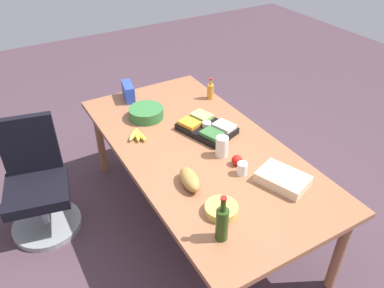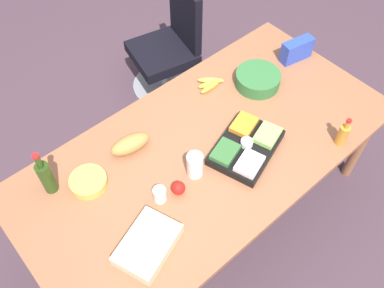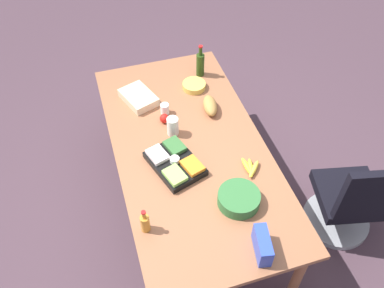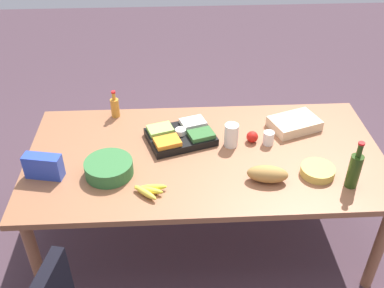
{
  "view_description": "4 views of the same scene",
  "coord_description": "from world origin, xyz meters",
  "px_view_note": "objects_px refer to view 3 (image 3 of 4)",
  "views": [
    {
      "loc": [
        1.99,
        -1.22,
        2.42
      ],
      "look_at": [
        0.0,
        -0.07,
        0.81
      ],
      "focal_mm": 35.67,
      "sensor_mm": 36.0,
      "label": 1
    },
    {
      "loc": [
        1.01,
        1.02,
        2.7
      ],
      "look_at": [
        0.1,
        -0.02,
        0.86
      ],
      "focal_mm": 38.98,
      "sensor_mm": 36.0,
      "label": 2
    },
    {
      "loc": [
        -1.99,
        0.59,
        3.07
      ],
      "look_at": [
        -0.04,
        -0.01,
        0.83
      ],
      "focal_mm": 38.05,
      "sensor_mm": 36.0,
      "label": 3
    },
    {
      "loc": [
        -0.21,
        -2.25,
        2.48
      ],
      "look_at": [
        -0.08,
        0.08,
        0.78
      ],
      "focal_mm": 41.76,
      "sensor_mm": 36.0,
      "label": 4
    }
  ],
  "objects_px": {
    "wine_bottle": "(200,64)",
    "apple_red": "(164,118)",
    "veggie_tray": "(175,163)",
    "mayo_jar": "(173,126)",
    "chip_bowl": "(194,86)",
    "salad_bowl": "(239,199)",
    "bread_loaf": "(210,106)",
    "banana_bunch": "(250,168)",
    "sheet_cake": "(139,97)",
    "dressing_bottle": "(145,223)",
    "paper_cup": "(165,109)",
    "chip_bag_blue": "(262,245)",
    "conference_table": "(190,152)",
    "office_chair": "(348,203)"
  },
  "relations": [
    {
      "from": "office_chair",
      "to": "banana_bunch",
      "type": "xyz_separation_m",
      "value": [
        0.26,
        0.78,
        0.43
      ]
    },
    {
      "from": "wine_bottle",
      "to": "mayo_jar",
      "type": "xyz_separation_m",
      "value": [
        -0.64,
        0.43,
        -0.04
      ]
    },
    {
      "from": "veggie_tray",
      "to": "dressing_bottle",
      "type": "relative_size",
      "value": 2.44
    },
    {
      "from": "veggie_tray",
      "to": "mayo_jar",
      "type": "xyz_separation_m",
      "value": [
        0.32,
        -0.07,
        0.04
      ]
    },
    {
      "from": "wine_bottle",
      "to": "chip_bowl",
      "type": "distance_m",
      "value": 0.22
    },
    {
      "from": "wine_bottle",
      "to": "mayo_jar",
      "type": "distance_m",
      "value": 0.78
    },
    {
      "from": "conference_table",
      "to": "wine_bottle",
      "type": "height_order",
      "value": "wine_bottle"
    },
    {
      "from": "veggie_tray",
      "to": "office_chair",
      "type": "bearing_deg",
      "value": -109.58
    },
    {
      "from": "mayo_jar",
      "to": "dressing_bottle",
      "type": "distance_m",
      "value": 0.87
    },
    {
      "from": "sheet_cake",
      "to": "bread_loaf",
      "type": "relative_size",
      "value": 1.33
    },
    {
      "from": "office_chair",
      "to": "banana_bunch",
      "type": "bearing_deg",
      "value": 71.45
    },
    {
      "from": "conference_table",
      "to": "sheet_cake",
      "type": "relative_size",
      "value": 7.04
    },
    {
      "from": "veggie_tray",
      "to": "apple_red",
      "type": "relative_size",
      "value": 6.47
    },
    {
      "from": "conference_table",
      "to": "dressing_bottle",
      "type": "height_order",
      "value": "dressing_bottle"
    },
    {
      "from": "salad_bowl",
      "to": "bread_loaf",
      "type": "relative_size",
      "value": 1.2
    },
    {
      "from": "dressing_bottle",
      "to": "mayo_jar",
      "type": "bearing_deg",
      "value": -26.88
    },
    {
      "from": "conference_table",
      "to": "veggie_tray",
      "type": "xyz_separation_m",
      "value": [
        -0.15,
        0.16,
        0.1
      ]
    },
    {
      "from": "veggie_tray",
      "to": "chip_bowl",
      "type": "bearing_deg",
      "value": -26.27
    },
    {
      "from": "chip_bowl",
      "to": "apple_red",
      "type": "distance_m",
      "value": 0.49
    },
    {
      "from": "veggie_tray",
      "to": "mayo_jar",
      "type": "height_order",
      "value": "mayo_jar"
    },
    {
      "from": "paper_cup",
      "to": "dressing_bottle",
      "type": "distance_m",
      "value": 1.1
    },
    {
      "from": "office_chair",
      "to": "salad_bowl",
      "type": "distance_m",
      "value": 1.07
    },
    {
      "from": "banana_bunch",
      "to": "mayo_jar",
      "type": "bearing_deg",
      "value": 40.02
    },
    {
      "from": "wine_bottle",
      "to": "apple_red",
      "type": "xyz_separation_m",
      "value": [
        -0.5,
        0.46,
        -0.08
      ]
    },
    {
      "from": "bread_loaf",
      "to": "office_chair",
      "type": "bearing_deg",
      "value": -138.01
    },
    {
      "from": "apple_red",
      "to": "bread_loaf",
      "type": "height_order",
      "value": "bread_loaf"
    },
    {
      "from": "office_chair",
      "to": "dressing_bottle",
      "type": "xyz_separation_m",
      "value": [
        0.01,
        1.62,
        0.48
      ]
    },
    {
      "from": "mayo_jar",
      "to": "dressing_bottle",
      "type": "xyz_separation_m",
      "value": [
        -0.78,
        0.39,
        -0.0
      ]
    },
    {
      "from": "conference_table",
      "to": "sheet_cake",
      "type": "bearing_deg",
      "value": 22.4
    },
    {
      "from": "paper_cup",
      "to": "banana_bunch",
      "type": "bearing_deg",
      "value": -150.14
    },
    {
      "from": "sheet_cake",
      "to": "mayo_jar",
      "type": "bearing_deg",
      "value": -158.95
    },
    {
      "from": "office_chair",
      "to": "paper_cup",
      "type": "bearing_deg",
      "value": 49.91
    },
    {
      "from": "conference_table",
      "to": "bread_loaf",
      "type": "xyz_separation_m",
      "value": [
        0.34,
        -0.28,
        0.12
      ]
    },
    {
      "from": "conference_table",
      "to": "salad_bowl",
      "type": "relative_size",
      "value": 7.84
    },
    {
      "from": "wine_bottle",
      "to": "sheet_cake",
      "type": "bearing_deg",
      "value": 106.98
    },
    {
      "from": "veggie_tray",
      "to": "paper_cup",
      "type": "distance_m",
      "value": 0.57
    },
    {
      "from": "chip_bowl",
      "to": "chip_bag_blue",
      "type": "relative_size",
      "value": 0.92
    },
    {
      "from": "banana_bunch",
      "to": "bread_loaf",
      "type": "height_order",
      "value": "bread_loaf"
    },
    {
      "from": "conference_table",
      "to": "chip_bowl",
      "type": "height_order",
      "value": "chip_bowl"
    },
    {
      "from": "office_chair",
      "to": "mayo_jar",
      "type": "relative_size",
      "value": 6.1
    },
    {
      "from": "banana_bunch",
      "to": "sheet_cake",
      "type": "distance_m",
      "value": 1.16
    },
    {
      "from": "wine_bottle",
      "to": "veggie_tray",
      "type": "distance_m",
      "value": 1.09
    },
    {
      "from": "office_chair",
      "to": "dressing_bottle",
      "type": "bearing_deg",
      "value": 89.73
    },
    {
      "from": "chip_bag_blue",
      "to": "mayo_jar",
      "type": "bearing_deg",
      "value": 12.56
    },
    {
      "from": "veggie_tray",
      "to": "apple_red",
      "type": "height_order",
      "value": "veggie_tray"
    },
    {
      "from": "salad_bowl",
      "to": "chip_bowl",
      "type": "bearing_deg",
      "value": -3.26
    },
    {
      "from": "chip_bag_blue",
      "to": "bread_loaf",
      "type": "bearing_deg",
      "value": -4.83
    },
    {
      "from": "chip_bowl",
      "to": "sheet_cake",
      "type": "xyz_separation_m",
      "value": [
        -0.02,
        0.5,
        0.01
      ]
    },
    {
      "from": "banana_bunch",
      "to": "bread_loaf",
      "type": "bearing_deg",
      "value": 6.15
    },
    {
      "from": "chip_bag_blue",
      "to": "dressing_bottle",
      "type": "distance_m",
      "value": 0.74
    }
  ]
}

